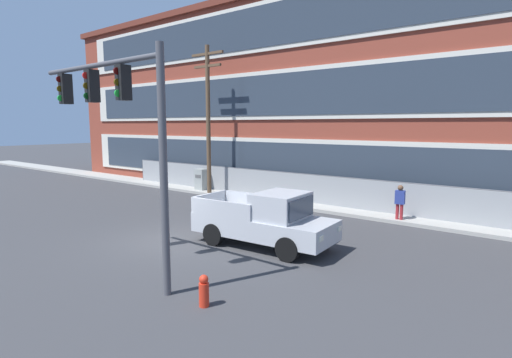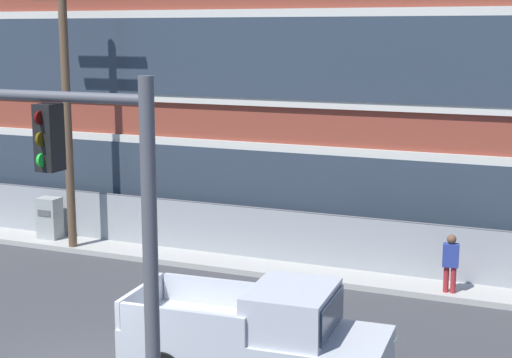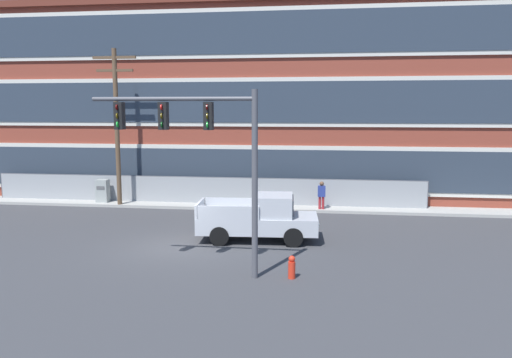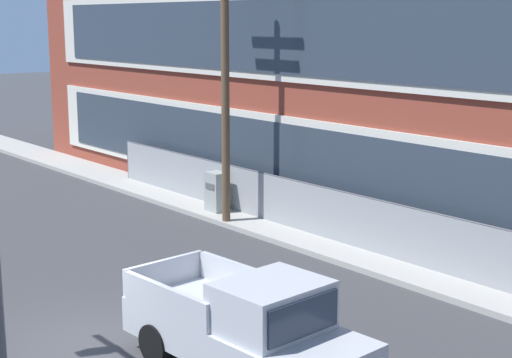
% 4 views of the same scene
% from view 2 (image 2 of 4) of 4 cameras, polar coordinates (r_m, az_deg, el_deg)
% --- Properties ---
extents(sidewalk_building_side, '(80.00, 1.90, 0.16)m').
position_cam_2_polar(sidewalk_building_side, '(23.05, -0.56, -6.11)').
color(sidewalk_building_side, '#9E9B93').
rests_on(sidewalk_building_side, ground).
extents(brick_mill_building, '(50.38, 9.19, 11.98)m').
position_cam_2_polar(brick_mill_building, '(26.14, 10.14, 8.92)').
color(brick_mill_building, brown).
rests_on(brick_mill_building, ground).
extents(chain_link_fence, '(25.42, 0.06, 1.69)m').
position_cam_2_polar(chain_link_fence, '(23.53, -2.49, -3.78)').
color(chain_link_fence, gray).
rests_on(chain_link_fence, ground).
extents(traffic_signal_mast, '(5.53, 0.43, 6.22)m').
position_cam_2_polar(traffic_signal_mast, '(11.06, -15.54, -1.26)').
color(traffic_signal_mast, '#4C4C51').
rests_on(traffic_signal_mast, ground).
extents(pickup_truck_silver, '(5.23, 2.38, 1.99)m').
position_cam_2_polar(pickup_truck_silver, '(15.47, 0.44, -11.36)').
color(pickup_truck_silver, '#B2B5BA').
rests_on(pickup_truck_silver, ground).
extents(utility_pole_near_corner, '(2.48, 0.26, 8.92)m').
position_cam_2_polar(utility_pole_near_corner, '(24.30, -13.64, 6.12)').
color(utility_pole_near_corner, brown).
rests_on(utility_pole_near_corner, ground).
extents(electrical_cabinet, '(0.69, 0.56, 1.49)m').
position_cam_2_polar(electrical_cabinet, '(26.13, -14.76, -2.92)').
color(electrical_cabinet, '#939993').
rests_on(electrical_cabinet, ground).
extents(pedestrian_near_cabinet, '(0.42, 0.28, 1.69)m').
position_cam_2_polar(pedestrian_near_cabinet, '(20.65, 13.97, -5.86)').
color(pedestrian_near_cabinet, maroon).
rests_on(pedestrian_near_cabinet, ground).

